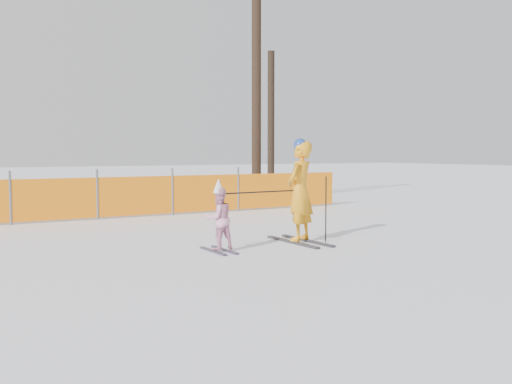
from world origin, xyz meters
TOP-DOWN VIEW (x-y plane):
  - ground at (0.00, 0.00)m, footprint 120.00×120.00m
  - adult at (1.15, 0.83)m, footprint 0.80×1.58m
  - child at (-0.58, 0.75)m, footprint 0.54×0.90m
  - ski_poles at (0.88, 0.72)m, footprint 2.07×0.22m
  - safety_fence at (-2.44, 6.36)m, footprint 17.42×0.06m
  - tree_trunks at (5.63, 9.51)m, footprint 1.65×1.50m

SIDE VIEW (x-z plane):
  - ground at x=0.00m, z-range 0.00..0.00m
  - safety_fence at x=-2.44m, z-range -0.07..1.18m
  - child at x=-0.58m, z-range -0.05..1.18m
  - ski_poles at x=0.88m, z-range 0.20..1.42m
  - adult at x=1.15m, z-range 0.00..1.93m
  - tree_trunks at x=5.63m, z-range -0.30..6.98m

